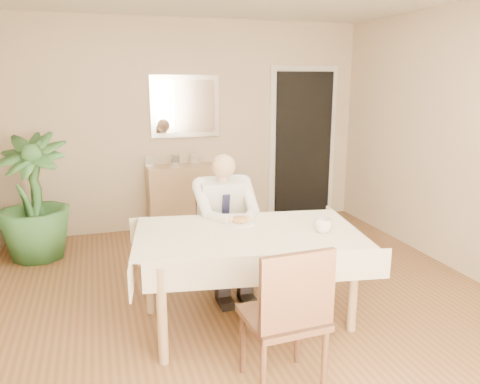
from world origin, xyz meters
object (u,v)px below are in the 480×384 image
object	(u,v)px
chair_far	(219,233)
seated_man	(227,218)
coffee_mug	(323,225)
sideboard	(190,198)
chair_near	(289,313)
dining_table	(248,242)
potted_palm	(33,198)

from	to	relation	value
chair_far	seated_man	bearing A→B (deg)	-88.29
coffee_mug	sideboard	size ratio (longest dim) A/B	0.13
chair_near	coffee_mug	distance (m)	0.97
chair_far	coffee_mug	size ratio (longest dim) A/B	6.15
seated_man	coffee_mug	xyz separation A→B (m)	(0.54, -0.77, 0.11)
chair_far	sideboard	distance (m)	1.56
dining_table	potted_palm	size ratio (longest dim) A/B	1.40
chair_far	coffee_mug	bearing A→B (deg)	-60.97
dining_table	seated_man	xyz separation A→B (m)	(0.00, 0.59, 0.02)
coffee_mug	sideboard	world-z (taller)	coffee_mug
potted_palm	seated_man	bearing A→B (deg)	-38.37
coffee_mug	sideboard	xyz separation A→B (m)	(-0.52, 2.61, -0.39)
seated_man	sideboard	distance (m)	1.86
potted_palm	coffee_mug	bearing A→B (deg)	-43.28
coffee_mug	potted_palm	world-z (taller)	potted_palm
chair_far	chair_near	bearing A→B (deg)	-89.65
seated_man	coffee_mug	distance (m)	0.95
dining_table	coffee_mug	bearing A→B (deg)	-9.39
potted_palm	chair_far	bearing A→B (deg)	-32.21
potted_palm	sideboard	bearing A→B (deg)	14.83
sideboard	potted_palm	bearing A→B (deg)	-166.07
chair_near	seated_man	size ratio (longest dim) A/B	0.78
chair_far	chair_near	world-z (taller)	chair_near
dining_table	sideboard	bearing A→B (deg)	98.25
chair_far	potted_palm	size ratio (longest dim) A/B	0.62
chair_far	seated_man	size ratio (longest dim) A/B	0.66
coffee_mug	sideboard	bearing A→B (deg)	101.23
chair_near	potted_palm	size ratio (longest dim) A/B	0.72
sideboard	chair_near	bearing A→B (deg)	-92.07
dining_table	coffee_mug	distance (m)	0.59
chair_near	potted_palm	world-z (taller)	potted_palm
potted_palm	dining_table	bearing A→B (deg)	-48.58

